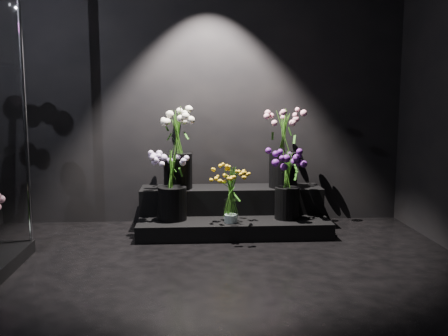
{
  "coord_description": "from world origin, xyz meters",
  "views": [
    {
      "loc": [
        -0.08,
        -2.99,
        1.24
      ],
      "look_at": [
        0.17,
        1.2,
        0.65
      ],
      "focal_mm": 40.0,
      "sensor_mm": 36.0,
      "label": 1
    }
  ],
  "objects": [
    {
      "name": "bouquet_orange_bells",
      "position": [
        0.23,
        1.32,
        0.4
      ],
      "size": [
        0.35,
        0.35,
        0.49
      ],
      "rotation": [
        0.0,
        0.0,
        -0.29
      ],
      "color": "white",
      "rests_on": "display_riser"
    },
    {
      "name": "wall_front",
      "position": [
        0.0,
        -2.0,
        1.4
      ],
      "size": [
        4.0,
        0.0,
        4.0
      ],
      "primitive_type": "plane",
      "rotation": [
        -1.57,
        0.0,
        0.0
      ],
      "color": "black",
      "rests_on": "floor"
    },
    {
      "name": "bouquet_pink_roses",
      "position": [
        0.77,
        1.73,
        0.8
      ],
      "size": [
        0.4,
        0.4,
        0.74
      ],
      "rotation": [
        0.0,
        0.0,
        -0.06
      ],
      "color": "black",
      "rests_on": "display_riser"
    },
    {
      "name": "bouquet_purple",
      "position": [
        0.76,
        1.44,
        0.49
      ],
      "size": [
        0.41,
        0.41,
        0.61
      ],
      "rotation": [
        0.0,
        0.0,
        0.42
      ],
      "color": "black",
      "rests_on": "display_riser"
    },
    {
      "name": "wall_back",
      "position": [
        0.0,
        2.0,
        1.4
      ],
      "size": [
        4.0,
        0.0,
        4.0
      ],
      "primitive_type": "plane",
      "rotation": [
        1.57,
        0.0,
        0.0
      ],
      "color": "black",
      "rests_on": "floor"
    },
    {
      "name": "floor",
      "position": [
        0.0,
        0.0,
        0.0
      ],
      "size": [
        4.0,
        4.0,
        0.0
      ],
      "primitive_type": "plane",
      "color": "black",
      "rests_on": "ground"
    },
    {
      "name": "display_riser",
      "position": [
        0.27,
        1.65,
        0.16
      ],
      "size": [
        1.74,
        0.77,
        0.39
      ],
      "color": "black",
      "rests_on": "floor"
    },
    {
      "name": "bouquet_lilac",
      "position": [
        -0.29,
        1.46,
        0.5
      ],
      "size": [
        0.43,
        0.43,
        0.63
      ],
      "rotation": [
        0.0,
        0.0,
        -0.34
      ],
      "color": "black",
      "rests_on": "display_riser"
    },
    {
      "name": "bouquet_cream_roses",
      "position": [
        -0.24,
        1.73,
        0.82
      ],
      "size": [
        0.44,
        0.44,
        0.77
      ],
      "rotation": [
        0.0,
        0.0,
        0.18
      ],
      "color": "black",
      "rests_on": "display_riser"
    }
  ]
}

